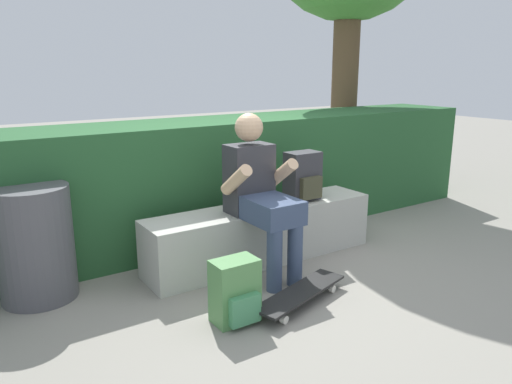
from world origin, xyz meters
TOP-DOWN VIEW (x-y plane):
  - ground_plane at (0.00, 0.00)m, footprint 24.00×24.00m
  - bench_main at (0.00, 0.29)m, footprint 1.95×0.41m
  - person_skater at (-0.16, 0.08)m, footprint 0.49×0.62m
  - skateboard_near_person at (-0.23, -0.49)m, footprint 0.82×0.42m
  - backpack_on_bench at (0.40, 0.28)m, footprint 0.28×0.23m
  - backpack_on_ground at (-0.70, -0.45)m, footprint 0.28×0.23m
  - hedge_row at (-0.13, 1.06)m, footprint 6.18×0.78m
  - trash_bin at (-1.64, 0.57)m, footprint 0.49×0.49m

SIDE VIEW (x-z plane):
  - ground_plane at x=0.00m, z-range 0.00..0.00m
  - skateboard_near_person at x=-0.23m, z-range 0.03..0.12m
  - backpack_on_ground at x=-0.70m, z-range -0.01..0.39m
  - bench_main at x=0.00m, z-range 0.00..0.45m
  - trash_bin at x=-1.64m, z-range 0.00..0.78m
  - hedge_row at x=-0.13m, z-range 0.00..1.07m
  - backpack_on_bench at x=0.40m, z-range 0.44..0.84m
  - person_skater at x=-0.16m, z-range 0.05..1.25m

